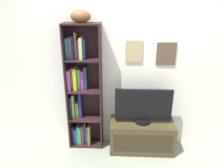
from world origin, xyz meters
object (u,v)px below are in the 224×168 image
Objects in this scene: tv_stand at (142,136)px; television at (143,107)px; football at (81,16)px; bookshelf at (81,92)px.

television is (0.00, 0.00, 0.48)m from tv_stand.
tv_stand is (0.83, -0.08, -1.68)m from football.
bookshelf is 1.99× the size of tv_stand.
bookshelf is 2.31× the size of television.
television is (0.88, -0.11, -0.16)m from bookshelf.
bookshelf is 7.10× the size of football.
bookshelf reaches higher than tv_stand.
football is at bearing -31.51° from bookshelf.
bookshelf is 0.90m from television.
tv_stand is at bearing -90.00° from television.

